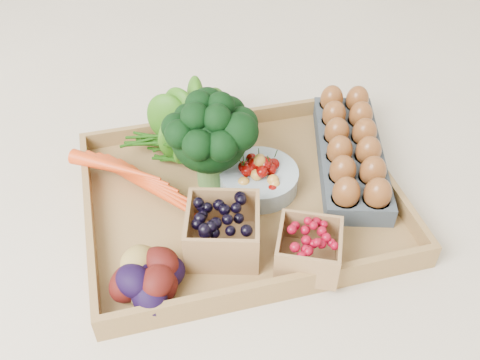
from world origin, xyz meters
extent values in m
plane|color=beige|center=(0.00, 0.00, 0.00)|extent=(4.00, 4.00, 0.00)
cube|color=olive|center=(0.00, 0.00, 0.01)|extent=(0.55, 0.45, 0.01)
sphere|color=#25510C|center=(-0.04, 0.16, 0.08)|extent=(0.13, 0.13, 0.13)
cylinder|color=#8C9EA5|center=(0.04, 0.02, 0.03)|extent=(0.15, 0.15, 0.04)
cube|color=#3B434B|center=(0.23, 0.04, 0.03)|extent=(0.21, 0.36, 0.04)
cube|color=black|center=(-0.06, -0.11, 0.06)|extent=(0.15, 0.15, 0.08)
cube|color=maroon|center=(0.07, -0.17, 0.05)|extent=(0.13, 0.13, 0.07)
camera|label=1|loc=(-0.18, -0.68, 0.71)|focal=40.00mm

